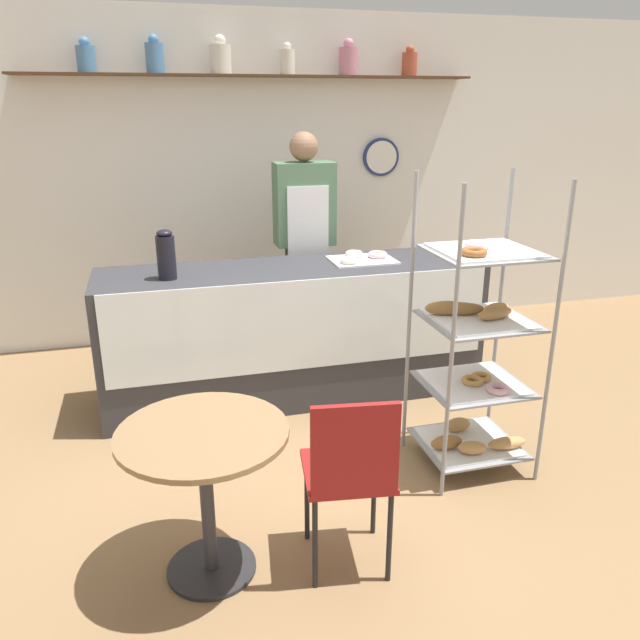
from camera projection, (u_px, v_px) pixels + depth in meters
name	position (u px, v px, depth m)	size (l,w,h in m)	color
ground_plane	(338.00, 474.00, 3.53)	(14.00, 14.00, 0.00)	olive
back_wall	(256.00, 178.00, 5.33)	(10.00, 0.30, 2.70)	white
display_counter	(294.00, 332.00, 4.36)	(2.61, 0.68, 0.94)	#333338
pastry_rack	(475.00, 353.00, 3.43)	(0.59, 0.56, 1.65)	gray
person_worker	(305.00, 242.00, 4.75)	(0.44, 0.23, 1.79)	#282833
cafe_table	(205.00, 467.00, 2.64)	(0.72, 0.72, 0.71)	#262628
cafe_chair	(351.00, 467.00, 2.63)	(0.43, 0.43, 0.88)	black
coffee_carafe	(166.00, 255.00, 3.87)	(0.12, 0.12, 0.31)	black
donut_tray_counter	(364.00, 257.00, 4.38)	(0.45, 0.34, 0.05)	white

